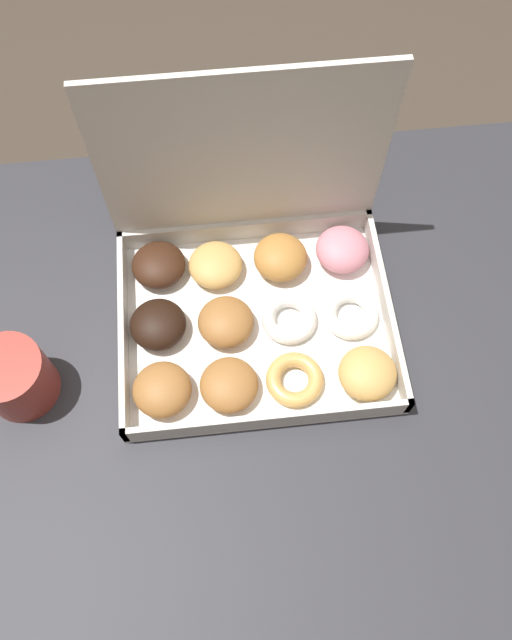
{
  "coord_description": "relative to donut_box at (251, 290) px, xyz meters",
  "views": [
    {
      "loc": [
        -0.01,
        -0.32,
        1.52
      ],
      "look_at": [
        0.03,
        0.05,
        0.74
      ],
      "focal_mm": 35.0,
      "sensor_mm": 36.0,
      "label": 1
    }
  ],
  "objects": [
    {
      "name": "dining_table",
      "position": [
        -0.03,
        -0.08,
        -0.16
      ],
      "size": [
        1.12,
        0.77,
        0.72
      ],
      "color": "#2D2D33",
      "rests_on": "ground_plane"
    },
    {
      "name": "ground_plane",
      "position": [
        -0.03,
        -0.08,
        -0.77
      ],
      "size": [
        8.0,
        8.0,
        0.0
      ],
      "primitive_type": "plane",
      "color": "#42382D"
    },
    {
      "name": "coffee_mug",
      "position": [
        -0.32,
        -0.09,
        -0.01
      ],
      "size": [
        0.09,
        0.09,
        0.09
      ],
      "color": "#A3382D",
      "rests_on": "dining_table"
    },
    {
      "name": "donut_box",
      "position": [
        0.0,
        0.0,
        0.0
      ],
      "size": [
        0.37,
        0.31,
        0.32
      ],
      "color": "white",
      "rests_on": "dining_table"
    }
  ]
}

